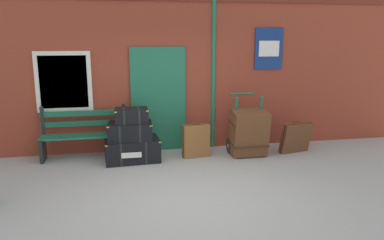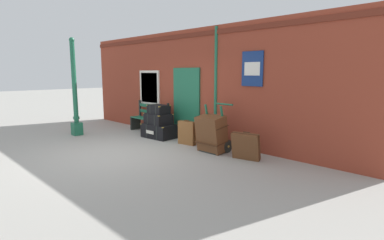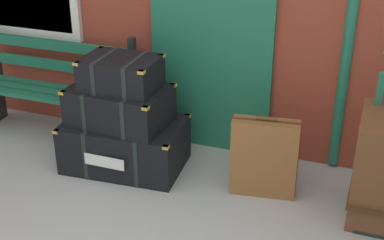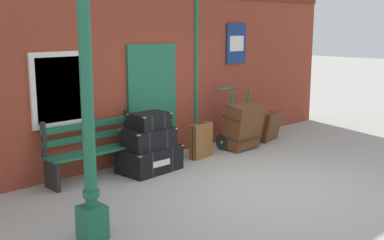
{
  "view_description": "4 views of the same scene",
  "coord_description": "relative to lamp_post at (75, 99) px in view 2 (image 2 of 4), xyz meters",
  "views": [
    {
      "loc": [
        -0.83,
        -5.09,
        2.31
      ],
      "look_at": [
        0.42,
        1.6,
        0.79
      ],
      "focal_mm": 35.35,
      "sensor_mm": 36.0,
      "label": 1
    },
    {
      "loc": [
        6.41,
        -3.82,
        1.96
      ],
      "look_at": [
        0.74,
        1.82,
        0.7
      ],
      "focal_mm": 28.26,
      "sensor_mm": 36.0,
      "label": 2
    },
    {
      "loc": [
        1.3,
        -1.86,
        2.46
      ],
      "look_at": [
        0.02,
        1.61,
        0.66
      ],
      "focal_mm": 50.94,
      "sensor_mm": 36.0,
      "label": 3
    },
    {
      "loc": [
        -5.6,
        -4.27,
        2.4
      ],
      "look_at": [
        0.1,
        1.6,
        0.8
      ],
      "focal_mm": 44.86,
      "sensor_mm": 36.0,
      "label": 4
    }
  ],
  "objects": [
    {
      "name": "steamer_trunk_middle",
      "position": [
        2.13,
        1.59,
        -0.57
      ],
      "size": [
        0.84,
        0.59,
        0.33
      ],
      "color": "black",
      "rests_on": "steamer_trunk_base"
    },
    {
      "name": "suitcase_slate",
      "position": [
        3.37,
        1.59,
        -0.83
      ],
      "size": [
        0.54,
        0.23,
        0.68
      ],
      "color": "brown",
      "rests_on": "ground"
    },
    {
      "name": "suitcase_cream",
      "position": [
        5.4,
        1.49,
        -0.83
      ],
      "size": [
        0.68,
        0.4,
        0.65
      ],
      "color": "brown",
      "rests_on": "ground"
    },
    {
      "name": "ground_plane",
      "position": [
        2.83,
        -0.22,
        -1.15
      ],
      "size": [
        60.0,
        60.0,
        0.0
      ],
      "primitive_type": "plane",
      "color": "#A3A099"
    },
    {
      "name": "platform_bench",
      "position": [
        1.26,
        1.93,
        -0.7
      ],
      "size": [
        1.6,
        0.43,
        1.01
      ],
      "color": "#1E6647",
      "rests_on": "ground"
    },
    {
      "name": "large_brown_trunk",
      "position": [
        4.4,
        1.46,
        -0.68
      ],
      "size": [
        0.7,
        0.56,
        0.93
      ],
      "color": "brown",
      "rests_on": "ground"
    },
    {
      "name": "steamer_trunk_base",
      "position": [
        2.15,
        1.6,
        -0.94
      ],
      "size": [
        1.05,
        0.72,
        0.43
      ],
      "color": "black",
      "rests_on": "ground"
    },
    {
      "name": "lamp_post",
      "position": [
        0.0,
        0.0,
        0.0
      ],
      "size": [
        0.28,
        0.28,
        3.02
      ],
      "color": "#1E6647",
      "rests_on": "ground"
    },
    {
      "name": "porters_trolley",
      "position": [
        4.4,
        1.64,
        -0.88
      ],
      "size": [
        0.71,
        0.65,
        1.19
      ],
      "color": "black",
      "rests_on": "ground"
    },
    {
      "name": "steamer_trunk_top",
      "position": [
        2.16,
        1.59,
        -0.28
      ],
      "size": [
        0.62,
        0.46,
        0.27
      ],
      "color": "black",
      "rests_on": "steamer_trunk_middle"
    },
    {
      "name": "brick_facade",
      "position": [
        2.82,
        2.37,
        0.45
      ],
      "size": [
        10.4,
        0.35,
        3.2
      ],
      "color": "brown",
      "rests_on": "ground"
    }
  ]
}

